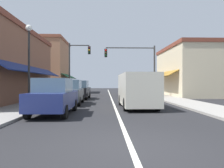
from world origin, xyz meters
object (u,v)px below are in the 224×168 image
(parked_car_second_left, at_px, (70,92))
(parked_car_third_left, at_px, (80,90))
(parked_car_nearest_left, at_px, (54,97))
(traffic_signal_mast_arm, at_px, (137,62))
(traffic_signal_left_corner, at_px, (76,62))
(van_in_lane, at_px, (137,89))
(street_lamp_left_near, at_px, (29,53))

(parked_car_second_left, xyz_separation_m, parked_car_third_left, (0.11, 4.91, 0.00))
(parked_car_nearest_left, xyz_separation_m, parked_car_third_left, (0.05, 9.89, 0.00))
(traffic_signal_mast_arm, distance_m, traffic_signal_left_corner, 7.09)
(parked_car_third_left, distance_m, traffic_signal_mast_arm, 7.18)
(parked_car_nearest_left, relative_size, parked_car_second_left, 1.00)
(parked_car_nearest_left, distance_m, van_in_lane, 5.26)
(traffic_signal_mast_arm, bearing_deg, parked_car_second_left, -128.28)
(parked_car_second_left, distance_m, street_lamp_left_near, 4.21)
(parked_car_nearest_left, relative_size, traffic_signal_left_corner, 0.66)
(parked_car_third_left, bearing_deg, van_in_lane, -56.97)
(parked_car_nearest_left, xyz_separation_m, traffic_signal_left_corner, (-0.92, 14.28, 3.13))
(parked_car_third_left, height_order, van_in_lane, van_in_lane)
(parked_car_second_left, xyz_separation_m, street_lamp_left_near, (-1.92, -2.83, 2.45))
(parked_car_nearest_left, bearing_deg, street_lamp_left_near, 133.35)
(street_lamp_left_near, bearing_deg, traffic_signal_left_corner, 85.01)
(parked_car_nearest_left, height_order, street_lamp_left_near, street_lamp_left_near)
(traffic_signal_mast_arm, xyz_separation_m, street_lamp_left_near, (-7.95, -10.47, -0.57))
(parked_car_nearest_left, distance_m, parked_car_second_left, 4.97)
(van_in_lane, xyz_separation_m, street_lamp_left_near, (-6.46, -0.61, 2.18))
(van_in_lane, distance_m, traffic_signal_mast_arm, 10.35)
(parked_car_nearest_left, bearing_deg, traffic_signal_mast_arm, 65.26)
(traffic_signal_left_corner, bearing_deg, parked_car_second_left, -84.73)
(parked_car_third_left, distance_m, traffic_signal_left_corner, 5.48)
(traffic_signal_mast_arm, bearing_deg, parked_car_nearest_left, -115.33)
(parked_car_third_left, relative_size, traffic_signal_left_corner, 0.67)
(van_in_lane, bearing_deg, parked_car_nearest_left, -149.31)
(parked_car_nearest_left, distance_m, street_lamp_left_near, 3.81)
(traffic_signal_mast_arm, bearing_deg, parked_car_third_left, -155.28)
(van_in_lane, bearing_deg, traffic_signal_mast_arm, 80.64)
(parked_car_third_left, distance_m, street_lamp_left_near, 8.37)
(parked_car_nearest_left, height_order, van_in_lane, van_in_lane)
(parked_car_third_left, height_order, street_lamp_left_near, street_lamp_left_near)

